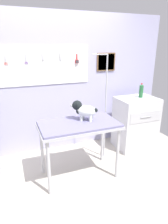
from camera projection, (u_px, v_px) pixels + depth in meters
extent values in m
cube|color=#B5AE9F|center=(82.00, 191.00, 2.58)|extent=(4.40, 4.00, 0.04)
cube|color=#AAA7CB|center=(55.00, 85.00, 3.34)|extent=(4.00, 0.06, 2.30)
cube|color=white|center=(44.00, 66.00, 3.14)|extent=(1.49, 0.02, 0.61)
cylinder|color=gray|center=(5.00, 53.00, 2.88)|extent=(0.01, 0.02, 0.01)
cube|color=silver|center=(5.00, 59.00, 2.89)|extent=(0.01, 0.00, 0.11)
cube|color=silver|center=(6.00, 59.00, 2.89)|extent=(0.01, 0.00, 0.11)
torus|color=#C93934|center=(5.00, 64.00, 2.91)|extent=(0.03, 0.01, 0.03)
torus|color=#C93934|center=(7.00, 64.00, 2.92)|extent=(0.03, 0.01, 0.03)
cylinder|color=gray|center=(26.00, 53.00, 2.98)|extent=(0.01, 0.02, 0.01)
cube|color=silver|center=(26.00, 58.00, 2.99)|extent=(0.01, 0.00, 0.11)
cube|color=silver|center=(26.00, 58.00, 2.99)|extent=(0.01, 0.00, 0.11)
torus|color=#6B3D96|center=(26.00, 63.00, 3.01)|extent=(0.03, 0.01, 0.03)
torus|color=#6B3D96|center=(27.00, 63.00, 3.02)|extent=(0.03, 0.01, 0.03)
cylinder|color=gray|center=(43.00, 51.00, 3.06)|extent=(0.01, 0.02, 0.01)
cube|color=silver|center=(43.00, 56.00, 3.07)|extent=(0.03, 0.01, 0.13)
cylinder|color=gray|center=(61.00, 51.00, 3.15)|extent=(0.01, 0.02, 0.01)
cube|color=silver|center=(61.00, 56.00, 3.17)|extent=(0.03, 0.01, 0.13)
cylinder|color=gray|center=(77.00, 53.00, 3.26)|extent=(0.01, 0.02, 0.01)
cylinder|color=red|center=(77.00, 57.00, 3.27)|extent=(0.02, 0.02, 0.09)
cube|color=red|center=(77.00, 61.00, 3.29)|extent=(0.06, 0.02, 0.06)
cube|color=#333338|center=(77.00, 62.00, 3.28)|extent=(0.05, 0.01, 0.05)
cube|color=brown|center=(106.00, 62.00, 3.50)|extent=(0.35, 0.02, 0.31)
cube|color=tan|center=(106.00, 62.00, 3.49)|extent=(0.31, 0.01, 0.27)
cylinder|color=#B7B7BC|center=(49.00, 168.00, 2.40)|extent=(0.04, 0.04, 0.75)
cylinder|color=#B7B7BC|center=(117.00, 154.00, 2.72)|extent=(0.04, 0.04, 0.75)
cylinder|color=#B7B7BC|center=(42.00, 150.00, 2.82)|extent=(0.04, 0.04, 0.75)
cylinder|color=#B7B7BC|center=(102.00, 139.00, 3.14)|extent=(0.04, 0.04, 0.75)
cube|color=#B7B7BC|center=(79.00, 126.00, 2.65)|extent=(1.07, 0.59, 0.03)
cube|color=slate|center=(79.00, 124.00, 2.64)|extent=(1.04, 0.58, 0.03)
cylinder|color=#B7B7BC|center=(104.00, 156.00, 3.36)|extent=(0.11, 0.11, 0.01)
cylinder|color=#B7B7BC|center=(105.00, 109.00, 3.09)|extent=(0.02, 0.02, 1.67)
cylinder|color=#B7B7BC|center=(100.00, 54.00, 2.78)|extent=(0.24, 0.02, 0.02)
cylinder|color=white|center=(81.00, 118.00, 2.69)|extent=(0.04, 0.04, 0.09)
cylinder|color=white|center=(83.00, 116.00, 2.76)|extent=(0.04, 0.04, 0.09)
cylinder|color=white|center=(91.00, 118.00, 2.66)|extent=(0.04, 0.04, 0.09)
cylinder|color=white|center=(92.00, 116.00, 2.73)|extent=(0.04, 0.04, 0.09)
ellipsoid|color=white|center=(86.00, 111.00, 2.68)|extent=(0.32, 0.29, 0.15)
ellipsoid|color=black|center=(80.00, 111.00, 2.70)|extent=(0.14, 0.15, 0.08)
sphere|color=black|center=(77.00, 105.00, 2.69)|extent=(0.13, 0.13, 0.13)
ellipsoid|color=white|center=(73.00, 106.00, 2.70)|extent=(0.08, 0.08, 0.04)
sphere|color=black|center=(71.00, 106.00, 2.71)|extent=(0.02, 0.02, 0.02)
ellipsoid|color=black|center=(77.00, 106.00, 2.63)|extent=(0.05, 0.05, 0.07)
ellipsoid|color=black|center=(79.00, 103.00, 2.73)|extent=(0.05, 0.05, 0.07)
sphere|color=black|center=(96.00, 110.00, 2.65)|extent=(0.06, 0.06, 0.06)
cube|color=silver|center=(135.00, 123.00, 3.57)|extent=(0.68, 0.52, 0.92)
cube|color=#BCBCC1|center=(146.00, 117.00, 3.27)|extent=(0.60, 0.01, 0.18)
cylinder|color=#99999E|center=(146.00, 117.00, 3.26)|extent=(0.20, 0.02, 0.02)
cylinder|color=#286939|center=(141.00, 92.00, 3.43)|extent=(0.07, 0.07, 0.21)
cone|color=#286939|center=(142.00, 85.00, 3.40)|extent=(0.07, 0.07, 0.02)
cylinder|color=red|center=(142.00, 84.00, 3.39)|extent=(0.03, 0.03, 0.02)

